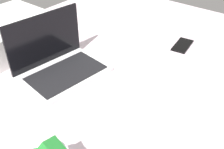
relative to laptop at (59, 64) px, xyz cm
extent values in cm
cube|color=silver|center=(12.74, -11.49, -13.41)|extent=(180.00, 140.00, 18.00)
cube|color=silver|center=(-0.39, -3.02, -3.41)|extent=(35.65, 26.99, 2.00)
cube|color=black|center=(-0.58, -4.51, -2.21)|extent=(30.92, 20.54, 0.40)
cube|color=black|center=(1.01, 7.89, 8.09)|extent=(32.86, 5.17, 21.00)
cube|color=black|center=(51.35, -29.74, -4.01)|extent=(14.73, 8.47, 0.80)
camera|label=1|loc=(-55.73, -70.91, 57.80)|focal=41.94mm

